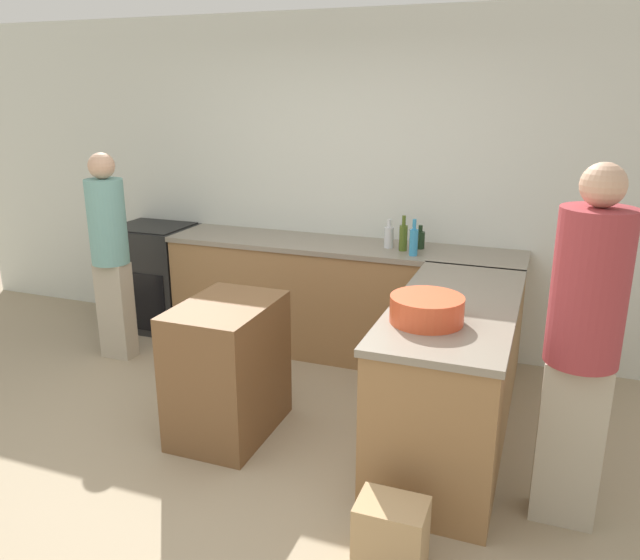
{
  "coord_description": "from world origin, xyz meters",
  "views": [
    {
      "loc": [
        1.55,
        -2.7,
        2.11
      ],
      "look_at": [
        0.25,
        0.74,
        0.98
      ],
      "focal_mm": 35.0,
      "sensor_mm": 36.0,
      "label": 1
    }
  ],
  "objects_px": {
    "person_by_range": "(110,249)",
    "dish_soap_bottle": "(414,241)",
    "person_at_peninsula": "(583,339)",
    "paper_bag": "(391,535)",
    "range_oven": "(156,277)",
    "mixing_bowl": "(427,309)",
    "olive_oil_bottle": "(403,237)",
    "wine_bottle_dark": "(420,239)",
    "vinegar_bottle_clear": "(389,236)",
    "island_table": "(228,369)"
  },
  "relations": [
    {
      "from": "island_table",
      "to": "range_oven",
      "type": "bearing_deg",
      "value": 136.88
    },
    {
      "from": "person_at_peninsula",
      "to": "paper_bag",
      "type": "xyz_separation_m",
      "value": [
        -0.73,
        -0.65,
        -0.82
      ]
    },
    {
      "from": "mixing_bowl",
      "to": "vinegar_bottle_clear",
      "type": "xyz_separation_m",
      "value": [
        -0.59,
        1.5,
        0.02
      ]
    },
    {
      "from": "range_oven",
      "to": "olive_oil_bottle",
      "type": "distance_m",
      "value": 2.36
    },
    {
      "from": "person_at_peninsula",
      "to": "island_table",
      "type": "bearing_deg",
      "value": 175.5
    },
    {
      "from": "person_by_range",
      "to": "person_at_peninsula",
      "type": "relative_size",
      "value": 0.92
    },
    {
      "from": "person_at_peninsula",
      "to": "vinegar_bottle_clear",
      "type": "bearing_deg",
      "value": 130.37
    },
    {
      "from": "olive_oil_bottle",
      "to": "mixing_bowl",
      "type": "bearing_deg",
      "value": -71.99
    },
    {
      "from": "range_oven",
      "to": "vinegar_bottle_clear",
      "type": "distance_m",
      "value": 2.24
    },
    {
      "from": "range_oven",
      "to": "island_table",
      "type": "bearing_deg",
      "value": -43.12
    },
    {
      "from": "olive_oil_bottle",
      "to": "paper_bag",
      "type": "distance_m",
      "value": 2.41
    },
    {
      "from": "vinegar_bottle_clear",
      "to": "dish_soap_bottle",
      "type": "distance_m",
      "value": 0.28
    },
    {
      "from": "mixing_bowl",
      "to": "wine_bottle_dark",
      "type": "height_order",
      "value": "wine_bottle_dark"
    },
    {
      "from": "vinegar_bottle_clear",
      "to": "paper_bag",
      "type": "xyz_separation_m",
      "value": [
        0.62,
        -2.24,
        -0.85
      ]
    },
    {
      "from": "vinegar_bottle_clear",
      "to": "wine_bottle_dark",
      "type": "distance_m",
      "value": 0.24
    },
    {
      "from": "mixing_bowl",
      "to": "person_by_range",
      "type": "xyz_separation_m",
      "value": [
        -2.65,
        0.78,
        -0.09
      ]
    },
    {
      "from": "mixing_bowl",
      "to": "vinegar_bottle_clear",
      "type": "distance_m",
      "value": 1.61
    },
    {
      "from": "range_oven",
      "to": "paper_bag",
      "type": "height_order",
      "value": "range_oven"
    },
    {
      "from": "paper_bag",
      "to": "mixing_bowl",
      "type": "bearing_deg",
      "value": 92.12
    },
    {
      "from": "wine_bottle_dark",
      "to": "person_by_range",
      "type": "relative_size",
      "value": 0.11
    },
    {
      "from": "wine_bottle_dark",
      "to": "mixing_bowl",
      "type": "bearing_deg",
      "value": -76.85
    },
    {
      "from": "person_by_range",
      "to": "dish_soap_bottle",
      "type": "bearing_deg",
      "value": 13.51
    },
    {
      "from": "dish_soap_bottle",
      "to": "wine_bottle_dark",
      "type": "bearing_deg",
      "value": 89.55
    },
    {
      "from": "range_oven",
      "to": "island_table",
      "type": "relative_size",
      "value": 1.1
    },
    {
      "from": "wine_bottle_dark",
      "to": "paper_bag",
      "type": "relative_size",
      "value": 0.54
    },
    {
      "from": "person_by_range",
      "to": "vinegar_bottle_clear",
      "type": "bearing_deg",
      "value": 19.14
    },
    {
      "from": "person_at_peninsula",
      "to": "olive_oil_bottle",
      "type": "bearing_deg",
      "value": 128.58
    },
    {
      "from": "island_table",
      "to": "person_by_range",
      "type": "bearing_deg",
      "value": 153.06
    },
    {
      "from": "range_oven",
      "to": "island_table",
      "type": "distance_m",
      "value": 2.09
    },
    {
      "from": "mixing_bowl",
      "to": "paper_bag",
      "type": "relative_size",
      "value": 1.15
    },
    {
      "from": "dish_soap_bottle",
      "to": "person_by_range",
      "type": "bearing_deg",
      "value": -166.49
    },
    {
      "from": "paper_bag",
      "to": "person_at_peninsula",
      "type": "bearing_deg",
      "value": 41.69
    },
    {
      "from": "paper_bag",
      "to": "island_table",
      "type": "bearing_deg",
      "value": 147.43
    },
    {
      "from": "vinegar_bottle_clear",
      "to": "dish_soap_bottle",
      "type": "xyz_separation_m",
      "value": [
        0.23,
        -0.16,
        0.02
      ]
    },
    {
      "from": "wine_bottle_dark",
      "to": "paper_bag",
      "type": "xyz_separation_m",
      "value": [
        0.39,
        -2.3,
        -0.84
      ]
    },
    {
      "from": "person_at_peninsula",
      "to": "paper_bag",
      "type": "distance_m",
      "value": 1.28
    },
    {
      "from": "vinegar_bottle_clear",
      "to": "dish_soap_bottle",
      "type": "bearing_deg",
      "value": -35.74
    },
    {
      "from": "dish_soap_bottle",
      "to": "person_at_peninsula",
      "type": "relative_size",
      "value": 0.15
    },
    {
      "from": "mixing_bowl",
      "to": "olive_oil_bottle",
      "type": "distance_m",
      "value": 1.52
    },
    {
      "from": "wine_bottle_dark",
      "to": "person_at_peninsula",
      "type": "bearing_deg",
      "value": -55.78
    },
    {
      "from": "olive_oil_bottle",
      "to": "range_oven",
      "type": "bearing_deg",
      "value": 178.89
    },
    {
      "from": "olive_oil_bottle",
      "to": "paper_bag",
      "type": "relative_size",
      "value": 0.8
    },
    {
      "from": "range_oven",
      "to": "olive_oil_bottle",
      "type": "relative_size",
      "value": 3.5
    },
    {
      "from": "wine_bottle_dark",
      "to": "paper_bag",
      "type": "height_order",
      "value": "wine_bottle_dark"
    },
    {
      "from": "olive_oil_bottle",
      "to": "person_at_peninsula",
      "type": "relative_size",
      "value": 0.15
    },
    {
      "from": "vinegar_bottle_clear",
      "to": "paper_bag",
      "type": "bearing_deg",
      "value": -74.51
    },
    {
      "from": "mixing_bowl",
      "to": "dish_soap_bottle",
      "type": "xyz_separation_m",
      "value": [
        -0.36,
        1.33,
        0.04
      ]
    },
    {
      "from": "vinegar_bottle_clear",
      "to": "person_at_peninsula",
      "type": "distance_m",
      "value": 2.09
    },
    {
      "from": "dish_soap_bottle",
      "to": "mixing_bowl",
      "type": "bearing_deg",
      "value": -74.67
    },
    {
      "from": "mixing_bowl",
      "to": "person_at_peninsula",
      "type": "relative_size",
      "value": 0.21
    }
  ]
}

